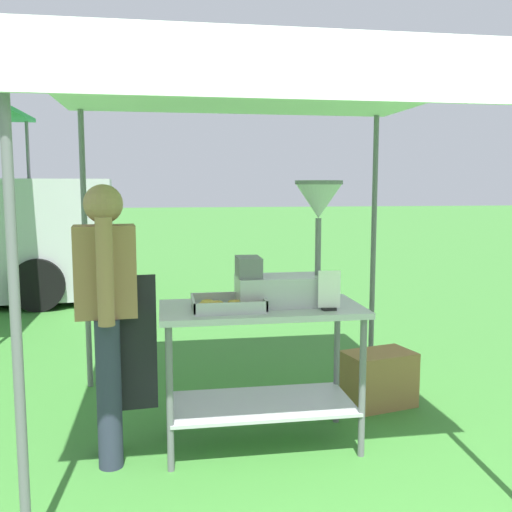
% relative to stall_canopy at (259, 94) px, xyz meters
% --- Properties ---
extents(ground_plane, '(70.00, 70.00, 0.00)m').
position_rel_stall_canopy_xyz_m(ground_plane, '(0.22, 4.56, -2.14)').
color(ground_plane, '#3D7F33').
extents(stall_canopy, '(2.56, 2.40, 2.23)m').
position_rel_stall_canopy_xyz_m(stall_canopy, '(0.00, 0.00, 0.00)').
color(stall_canopy, slate).
rests_on(stall_canopy, ground).
extents(donut_cart, '(1.22, 0.60, 0.88)m').
position_rel_stall_canopy_xyz_m(donut_cart, '(0.00, -0.10, -1.51)').
color(donut_cart, '#B7B7BC').
rests_on(donut_cart, ground).
extents(donut_tray, '(0.42, 0.34, 0.07)m').
position_rel_stall_canopy_xyz_m(donut_tray, '(-0.20, -0.15, -1.24)').
color(donut_tray, '#B7B7BC').
rests_on(donut_tray, donut_cart).
extents(donut_fryer, '(0.64, 0.29, 0.76)m').
position_rel_stall_canopy_xyz_m(donut_fryer, '(0.20, -0.08, -0.97)').
color(donut_fryer, '#B7B7BC').
rests_on(donut_fryer, donut_cart).
extents(menu_sign, '(0.13, 0.05, 0.23)m').
position_rel_stall_canopy_xyz_m(menu_sign, '(0.37, -0.27, -1.17)').
color(menu_sign, black).
rests_on(menu_sign, donut_cart).
extents(vendor, '(0.46, 0.54, 1.61)m').
position_rel_stall_canopy_xyz_m(vendor, '(-0.90, -0.14, -1.24)').
color(vendor, '#2D3347').
rests_on(vendor, ground).
extents(supply_crate, '(0.56, 0.41, 0.40)m').
position_rel_stall_canopy_xyz_m(supply_crate, '(0.95, 0.39, -1.94)').
color(supply_crate, olive).
rests_on(supply_crate, ground).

